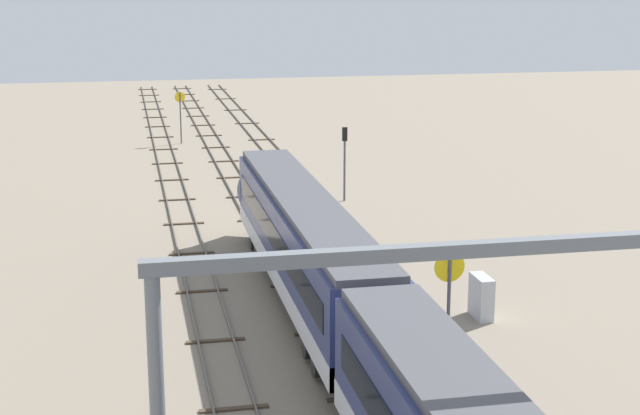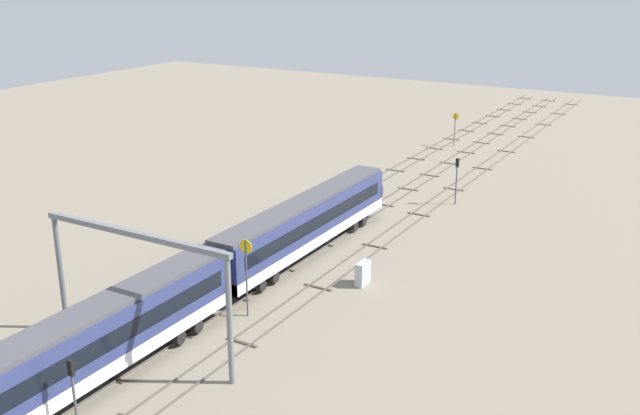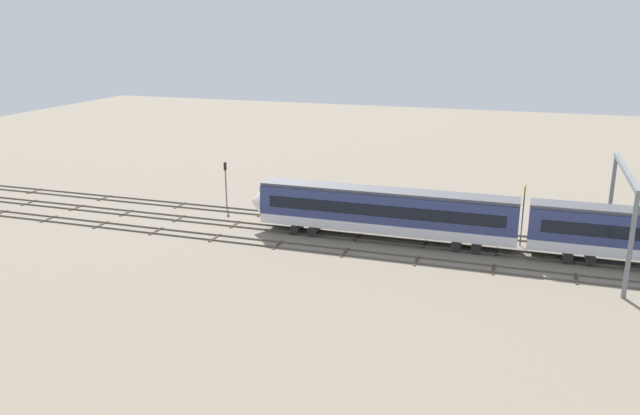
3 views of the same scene
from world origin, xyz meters
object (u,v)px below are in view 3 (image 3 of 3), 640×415
object	(u,v)px
signal_light_trackside_approach	(226,177)
overhead_gantry	(623,196)
speed_sign_mid_trackside	(523,206)
relay_cabinet	(432,213)

from	to	relation	value
signal_light_trackside_approach	overhead_gantry	bearing A→B (deg)	170.53
overhead_gantry	signal_light_trackside_approach	distance (m)	40.14
speed_sign_mid_trackside	signal_light_trackside_approach	world-z (taller)	speed_sign_mid_trackside
overhead_gantry	signal_light_trackside_approach	bearing A→B (deg)	-9.47
speed_sign_mid_trackside	relay_cabinet	size ratio (longest dim) A/B	3.08
speed_sign_mid_trackside	signal_light_trackside_approach	distance (m)	32.05
overhead_gantry	speed_sign_mid_trackside	xyz separation A→B (m)	(7.69, -2.72, -2.26)
speed_sign_mid_trackside	signal_light_trackside_approach	bearing A→B (deg)	-6.93
speed_sign_mid_trackside	relay_cabinet	world-z (taller)	speed_sign_mid_trackside
overhead_gantry	relay_cabinet	world-z (taller)	overhead_gantry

